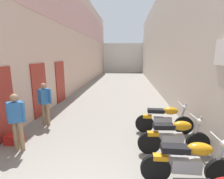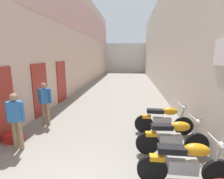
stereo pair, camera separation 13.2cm
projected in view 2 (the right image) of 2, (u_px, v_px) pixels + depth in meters
The scene contains 10 objects.
ground_plane at pixel (118, 92), 11.69m from camera, with size 40.92×40.92×0.00m, color gray.
building_left at pixel (81, 39), 13.15m from camera, with size 0.45×24.92×7.54m.
building_right at pixel (161, 43), 12.59m from camera, with size 0.45×24.92×6.92m.
building_far_end at pixel (126, 58), 26.30m from camera, with size 8.85×2.00×4.31m, color silver.
motorcycle_second at pixel (186, 162), 3.22m from camera, with size 1.85×0.58×1.04m.
motorcycle_third at pixel (173, 136), 4.25m from camera, with size 1.85×0.58×1.04m.
motorcycle_fourth at pixel (164, 119), 5.40m from camera, with size 1.85×0.58×1.04m.
pedestrian_mid_alley at pixel (16, 118), 4.40m from camera, with size 0.52×0.32×1.57m.
pedestrian_further_down at pixel (45, 101), 6.04m from camera, with size 0.52×0.39×1.57m.
plastic_crate at pixel (14, 138), 4.92m from camera, with size 0.44×0.32×0.28m, color red.
Camera 2 is at (0.88, -0.93, 2.53)m, focal length 26.78 mm.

